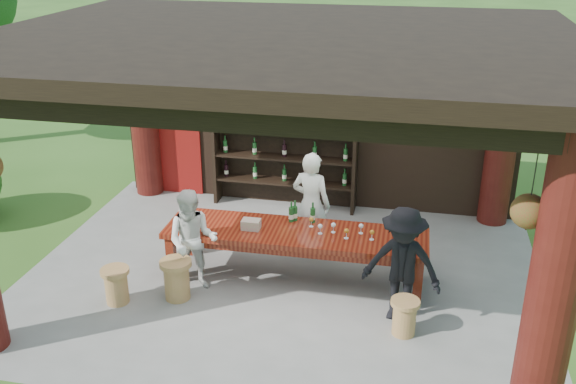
% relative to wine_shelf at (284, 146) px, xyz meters
% --- Properties ---
extents(ground, '(90.00, 90.00, 0.00)m').
position_rel_wine_shelf_xyz_m(ground, '(0.50, -2.45, -1.13)').
color(ground, '#2D5119').
rests_on(ground, ground).
extents(pavilion, '(7.50, 6.00, 3.60)m').
position_rel_wine_shelf_xyz_m(pavilion, '(0.49, -2.02, 1.00)').
color(pavilion, slate).
rests_on(pavilion, ground).
extents(wine_shelf, '(2.57, 0.39, 2.26)m').
position_rel_wine_shelf_xyz_m(wine_shelf, '(0.00, 0.00, 0.00)').
color(wine_shelf, black).
rests_on(wine_shelf, ground).
extents(tasting_table, '(3.72, 0.99, 0.75)m').
position_rel_wine_shelf_xyz_m(tasting_table, '(0.70, -2.48, -0.50)').
color(tasting_table, '#54140C').
rests_on(tasting_table, ground).
extents(stool_near_left, '(0.44, 0.44, 0.57)m').
position_rel_wine_shelf_xyz_m(stool_near_left, '(-0.77, -3.36, -0.83)').
color(stool_near_left, olive).
rests_on(stool_near_left, ground).
extents(stool_near_right, '(0.37, 0.37, 0.48)m').
position_rel_wine_shelf_xyz_m(stool_near_right, '(2.30, -3.56, -0.88)').
color(stool_near_right, olive).
rests_on(stool_near_right, ground).
extents(stool_far_left, '(0.39, 0.39, 0.51)m').
position_rel_wine_shelf_xyz_m(stool_far_left, '(-1.53, -3.63, -0.86)').
color(stool_far_left, olive).
rests_on(stool_far_left, ground).
extents(host, '(0.68, 0.52, 1.66)m').
position_rel_wine_shelf_xyz_m(host, '(0.78, -1.71, -0.30)').
color(host, white).
rests_on(host, ground).
extents(guest_woman, '(0.79, 0.66, 1.46)m').
position_rel_wine_shelf_xyz_m(guest_woman, '(-0.64, -3.03, -0.40)').
color(guest_woman, silver).
rests_on(guest_woman, ground).
extents(guest_man, '(1.09, 0.74, 1.56)m').
position_rel_wine_shelf_xyz_m(guest_man, '(2.22, -3.22, -0.35)').
color(guest_man, black).
rests_on(guest_man, ground).
extents(table_bottles, '(0.39, 0.13, 0.31)m').
position_rel_wine_shelf_xyz_m(table_bottles, '(0.69, -2.16, -0.23)').
color(table_bottles, '#194C1E').
rests_on(table_bottles, tasting_table).
extents(table_glasses, '(0.95, 0.33, 0.15)m').
position_rel_wine_shelf_xyz_m(table_glasses, '(1.33, -2.45, -0.31)').
color(table_glasses, silver).
rests_on(table_glasses, tasting_table).
extents(napkin_basket, '(0.26, 0.18, 0.14)m').
position_rel_wine_shelf_xyz_m(napkin_basket, '(0.07, -2.55, -0.31)').
color(napkin_basket, '#BF6672').
rests_on(napkin_basket, tasting_table).
extents(shrubs, '(17.65, 8.76, 1.36)m').
position_rel_wine_shelf_xyz_m(shrubs, '(3.54, -1.73, -0.57)').
color(shrubs, '#194C14').
rests_on(shrubs, ground).
extents(trees, '(21.19, 10.86, 4.80)m').
position_rel_wine_shelf_xyz_m(trees, '(3.92, -0.85, 2.23)').
color(trees, '#3F2819').
rests_on(trees, ground).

